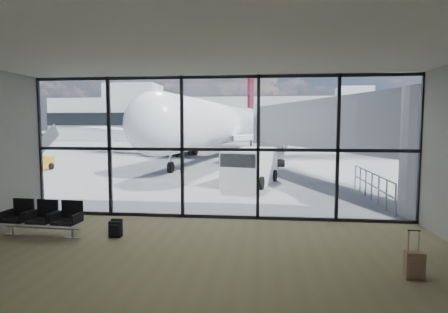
% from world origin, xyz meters
% --- Properties ---
extents(ground, '(220.00, 220.00, 0.00)m').
position_xyz_m(ground, '(0.00, 40.00, 0.00)').
color(ground, slate).
rests_on(ground, ground).
extents(lounge_shell, '(12.02, 8.01, 4.51)m').
position_xyz_m(lounge_shell, '(0.00, -4.80, 2.65)').
color(lounge_shell, '#6B6443').
rests_on(lounge_shell, ground).
extents(glass_curtain_wall, '(12.10, 0.12, 4.50)m').
position_xyz_m(glass_curtain_wall, '(0.00, 0.00, 2.25)').
color(glass_curtain_wall, white).
rests_on(glass_curtain_wall, ground).
extents(jet_bridge, '(8.00, 16.50, 4.33)m').
position_xyz_m(jet_bridge, '(4.90, 7.07, 2.76)').
color(jet_bridge, '#96989B').
rests_on(jet_bridge, ground).
extents(apron_railing, '(0.06, 5.46, 1.11)m').
position_xyz_m(apron_railing, '(5.60, 3.50, 0.72)').
color(apron_railing, gray).
rests_on(apron_railing, ground).
extents(far_terminal, '(80.00, 12.20, 11.00)m').
position_xyz_m(far_terminal, '(-0.59, 61.97, 4.21)').
color(far_terminal, '#BBBBB6').
rests_on(far_terminal, ground).
extents(tree_0, '(4.95, 4.95, 7.12)m').
position_xyz_m(tree_0, '(-45.00, 72.00, 4.63)').
color(tree_0, '#382619').
rests_on(tree_0, ground).
extents(tree_1, '(5.61, 5.61, 8.07)m').
position_xyz_m(tree_1, '(-39.00, 72.00, 5.25)').
color(tree_1, '#382619').
rests_on(tree_1, ground).
extents(tree_2, '(6.27, 6.27, 9.03)m').
position_xyz_m(tree_2, '(-33.00, 72.00, 5.88)').
color(tree_2, '#382619').
rests_on(tree_2, ground).
extents(tree_3, '(4.95, 4.95, 7.12)m').
position_xyz_m(tree_3, '(-27.00, 72.00, 4.63)').
color(tree_3, '#382619').
rests_on(tree_3, ground).
extents(tree_4, '(5.61, 5.61, 8.07)m').
position_xyz_m(tree_4, '(-21.00, 72.00, 5.25)').
color(tree_4, '#382619').
rests_on(tree_4, ground).
extents(tree_5, '(6.27, 6.27, 9.03)m').
position_xyz_m(tree_5, '(-15.00, 72.00, 5.88)').
color(tree_5, '#382619').
rests_on(tree_5, ground).
extents(seating_row, '(2.14, 0.71, 0.95)m').
position_xyz_m(seating_row, '(-4.48, -2.32, 0.53)').
color(seating_row, gray).
rests_on(seating_row, ground).
extents(backpack, '(0.32, 0.29, 0.47)m').
position_xyz_m(backpack, '(-2.50, -2.30, 0.23)').
color(backpack, black).
rests_on(backpack, ground).
extents(suitcase, '(0.36, 0.27, 0.94)m').
position_xyz_m(suitcase, '(4.29, -4.27, 0.28)').
color(suitcase, '#7F5E46').
rests_on(suitcase, ground).
extents(airliner, '(32.22, 37.47, 9.67)m').
position_xyz_m(airliner, '(-2.62, 25.10, 2.95)').
color(airliner, white).
rests_on(airliner, ground).
extents(service_van, '(2.75, 4.38, 1.77)m').
position_xyz_m(service_van, '(0.68, 6.80, 0.91)').
color(service_van, silver).
rests_on(service_van, ground).
extents(belt_loader, '(2.77, 4.20, 1.84)m').
position_xyz_m(belt_loader, '(-6.87, 23.32, 0.62)').
color(belt_loader, black).
rests_on(belt_loader, ground).
extents(mobile_stairs, '(2.04, 3.53, 2.40)m').
position_xyz_m(mobile_stairs, '(-13.60, 10.72, 0.58)').
color(mobile_stairs, '#C28B16').
rests_on(mobile_stairs, ground).
extents(traffic_cone_b, '(0.47, 0.47, 0.67)m').
position_xyz_m(traffic_cone_b, '(0.20, 10.07, 0.32)').
color(traffic_cone_b, orange).
rests_on(traffic_cone_b, ground).
extents(traffic_cone_c, '(0.47, 0.47, 0.67)m').
position_xyz_m(traffic_cone_c, '(0.24, 11.35, 0.32)').
color(traffic_cone_c, '#CE440A').
rests_on(traffic_cone_c, ground).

